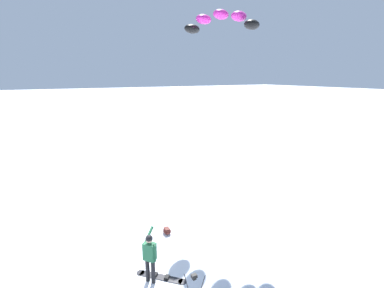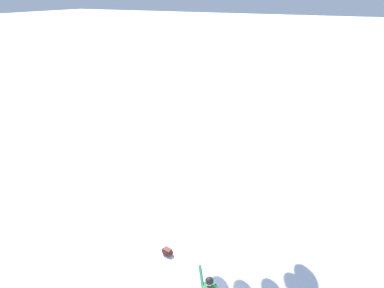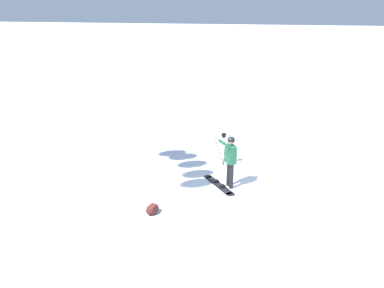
% 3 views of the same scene
% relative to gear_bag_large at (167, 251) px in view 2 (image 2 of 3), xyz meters
% --- Properties ---
extents(gear_bag_large, '(0.53, 0.38, 0.25)m').
position_rel_gear_bag_large_xyz_m(gear_bag_large, '(0.00, 0.00, 0.00)').
color(gear_bag_large, '#4C1E19').
rests_on(gear_bag_large, ground_plane).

